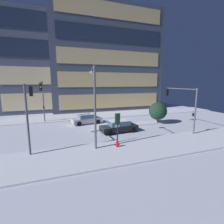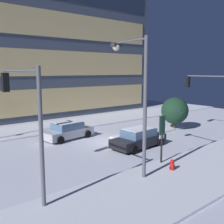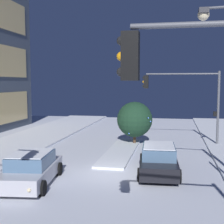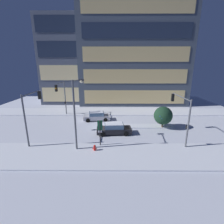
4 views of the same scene
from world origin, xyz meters
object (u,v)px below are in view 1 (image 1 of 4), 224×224
Objects in this scene: fire_hydrant at (117,144)px; decorated_tree_median at (158,111)px; car_far at (87,119)px; street_lamp_arched at (94,95)px; car_near at (119,127)px; parking_info_sign at (118,124)px; traffic_light_corner_near_right at (182,100)px; traffic_light_corner_near_left at (29,104)px; traffic_light_corner_far_left at (42,95)px.

decorated_tree_median is (9.36, 7.05, 1.56)m from fire_hydrant.
street_lamp_arched is at bearing 76.35° from car_far.
car_near is 1.55× the size of parking_info_sign.
traffic_light_corner_near_left is (-17.82, -0.54, 0.34)m from traffic_light_corner_near_right.
traffic_light_corner_near_right is 12.34m from street_lamp_arched.
traffic_light_corner_near_left is (-6.79, -7.97, 3.56)m from car_far.
car_far is 0.73× the size of traffic_light_corner_far_left.
traffic_light_corner_far_left is 2.04× the size of parking_info_sign.
decorated_tree_median is at bearing 12.53° from traffic_light_corner_near_right.
car_far is 1.43× the size of decorated_tree_median.
car_far is 11.05m from traffic_light_corner_near_left.
traffic_light_corner_far_left is 14.54m from fire_hydrant.
traffic_light_corner_near_left reaches higher than car_near.
parking_info_sign is at bearing -146.80° from decorated_tree_median.
car_far reaches higher than fire_hydrant.
traffic_light_corner_near_right is 4.40m from decorated_tree_median.
street_lamp_arched reaches higher than traffic_light_corner_near_left.
fire_hydrant is (1.91, -1.18, -4.63)m from street_lamp_arched.
traffic_light_corner_near_left reaches higher than car_far.
car_near reaches higher than fire_hydrant.
traffic_light_corner_far_left reaches higher than traffic_light_corner_near_right.
car_far is 9.57m from parking_info_sign.
street_lamp_arched is 9.82× the size of fire_hydrant.
decorated_tree_median is (10.18, -3.60, 1.23)m from car_far.
fire_hydrant is (6.91, -12.14, -4.02)m from traffic_light_corner_far_left.
traffic_light_corner_far_left is at bearing 62.48° from traffic_light_corner_near_right.
fire_hydrant is 11.82m from decorated_tree_median.
traffic_light_corner_near_left is at bearing 91.73° from traffic_light_corner_near_right.
car_far is 0.61× the size of street_lamp_arched.
car_near is 6.48m from car_far.
traffic_light_corner_near_left reaches higher than decorated_tree_median.
traffic_light_corner_near_left reaches higher than traffic_light_corner_near_right.
street_lamp_arched is (-4.04, -3.70, 4.30)m from car_near.
car_far is at bearing 56.05° from traffic_light_corner_near_right.
traffic_light_corner_near_left is 8.55m from parking_info_sign.
parking_info_sign reaches higher than car_near.
street_lamp_arched is at bearing -141.21° from car_near.
traffic_light_corner_far_left reaches higher than parking_info_sign.
traffic_light_corner_near_left is 17.68m from decorated_tree_median.
car_far is 0.81× the size of traffic_light_corner_near_right.
traffic_light_corner_far_left is 8.22× the size of fire_hydrant.
street_lamp_arched reaches higher than traffic_light_corner_near_right.
car_near is at bearing -40.23° from street_lamp_arched.
parking_info_sign is (7.43, -10.88, -2.39)m from traffic_light_corner_far_left.
traffic_light_corner_far_left is 12.06m from street_lamp_arched.
car_near is 0.63× the size of street_lamp_arched.
car_far is at bearing 5.36° from parking_info_sign.
fire_hydrant is 0.24× the size of decorated_tree_median.
traffic_light_corner_near_left is at bearing -4.24° from traffic_light_corner_far_left.
traffic_light_corner_near_left is 1.85× the size of decorated_tree_median.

